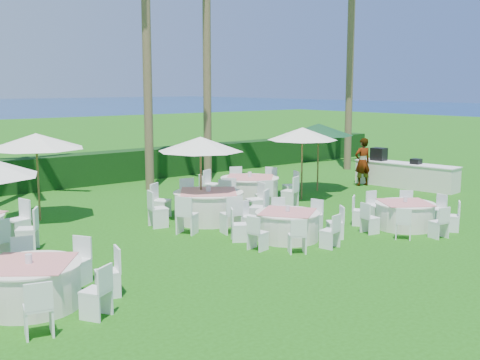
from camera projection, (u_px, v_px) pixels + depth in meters
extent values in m
plane|color=#1C500D|center=(277.00, 258.00, 13.26)|extent=(120.00, 120.00, 0.00)
cube|color=black|center=(59.00, 172.00, 22.36)|extent=(34.00, 1.00, 1.20)
cylinder|color=silver|center=(30.00, 286.00, 10.29)|extent=(1.70, 1.70, 0.74)
cylinder|color=silver|center=(29.00, 265.00, 10.24)|extent=(1.77, 1.77, 0.03)
cube|color=#D57775|center=(29.00, 263.00, 10.23)|extent=(1.92, 1.92, 0.01)
cylinder|color=silver|center=(29.00, 259.00, 10.22)|extent=(0.12, 0.12, 0.16)
cube|color=white|center=(77.00, 261.00, 11.51)|extent=(0.56, 0.56, 0.88)
cube|color=white|center=(24.00, 262.00, 11.48)|extent=(0.51, 0.51, 0.88)
cube|color=white|center=(38.00, 308.00, 9.09)|extent=(0.51, 0.51, 0.88)
cube|color=white|center=(96.00, 291.00, 9.82)|extent=(0.56, 0.56, 0.88)
cube|color=white|center=(108.00, 272.00, 10.82)|extent=(0.51, 0.51, 0.88)
cylinder|color=silver|center=(287.00, 226.00, 14.82)|extent=(1.54, 1.54, 0.67)
cylinder|color=silver|center=(288.00, 213.00, 14.76)|extent=(1.60, 1.60, 0.03)
cube|color=#D57775|center=(288.00, 212.00, 14.76)|extent=(1.73, 1.73, 0.01)
cylinder|color=silver|center=(288.00, 208.00, 14.75)|extent=(0.11, 0.11, 0.14)
cube|color=white|center=(314.00, 216.00, 15.73)|extent=(0.44, 0.44, 0.80)
cube|color=white|center=(279.00, 213.00, 15.99)|extent=(0.52, 0.52, 0.80)
cube|color=white|center=(249.00, 217.00, 15.56)|extent=(0.44, 0.44, 0.80)
cube|color=white|center=(239.00, 225.00, 14.68)|extent=(0.52, 0.52, 0.80)
cube|color=white|center=(258.00, 233.00, 13.88)|extent=(0.44, 0.44, 0.80)
cube|color=white|center=(297.00, 236.00, 13.62)|extent=(0.52, 0.52, 0.80)
cube|color=white|center=(330.00, 231.00, 14.06)|extent=(0.44, 0.44, 0.80)
cube|color=white|center=(335.00, 223.00, 14.93)|extent=(0.52, 0.52, 0.80)
cylinder|color=silver|center=(405.00, 216.00, 16.02)|extent=(1.52, 1.52, 0.66)
cylinder|color=silver|center=(405.00, 203.00, 15.97)|extent=(1.59, 1.59, 0.03)
cube|color=#D57775|center=(405.00, 202.00, 15.97)|extent=(1.70, 1.70, 0.01)
cylinder|color=silver|center=(405.00, 199.00, 15.95)|extent=(0.11, 0.11, 0.14)
cube|color=white|center=(406.00, 205.00, 17.14)|extent=(0.51, 0.51, 0.79)
cube|color=white|center=(375.00, 206.00, 17.05)|extent=(0.43, 0.43, 0.79)
cube|color=white|center=(360.00, 211.00, 16.35)|extent=(0.51, 0.51, 0.79)
cube|color=white|center=(370.00, 218.00, 15.45)|extent=(0.43, 0.43, 0.79)
cube|color=white|center=(404.00, 223.00, 14.89)|extent=(0.51, 0.51, 0.79)
cube|color=white|center=(439.00, 222.00, 14.98)|extent=(0.43, 0.43, 0.79)
cube|color=white|center=(452.00, 216.00, 15.68)|extent=(0.51, 0.51, 0.79)
cube|color=white|center=(437.00, 209.00, 16.57)|extent=(0.43, 0.43, 0.79)
cube|color=white|center=(18.00, 220.00, 14.79)|extent=(0.55, 0.55, 0.98)
cube|color=white|center=(27.00, 230.00, 13.83)|extent=(0.63, 0.63, 0.98)
cylinder|color=silver|center=(209.00, 207.00, 16.79)|extent=(1.88, 1.88, 0.82)
cylinder|color=silver|center=(208.00, 192.00, 16.72)|extent=(1.96, 1.96, 0.03)
cube|color=#D57775|center=(208.00, 191.00, 16.72)|extent=(2.12, 2.12, 0.01)
cylinder|color=silver|center=(208.00, 188.00, 16.71)|extent=(0.13, 0.13, 0.17)
cube|color=white|center=(227.00, 195.00, 18.15)|extent=(0.63, 0.63, 0.98)
cube|color=white|center=(189.00, 196.00, 18.08)|extent=(0.55, 0.55, 0.98)
cube|color=white|center=(161.00, 201.00, 17.25)|extent=(0.63, 0.63, 0.98)
cube|color=white|center=(158.00, 209.00, 16.14)|extent=(0.55, 0.55, 0.98)
cube|color=white|center=(187.00, 215.00, 15.40)|extent=(0.63, 0.63, 0.98)
cube|color=white|center=(231.00, 214.00, 15.47)|extent=(0.55, 0.55, 0.98)
cube|color=white|center=(259.00, 208.00, 16.30)|extent=(0.63, 0.63, 0.98)
cube|color=white|center=(255.00, 200.00, 17.41)|extent=(0.55, 0.55, 0.98)
cylinder|color=silver|center=(250.00, 190.00, 19.57)|extent=(1.83, 1.83, 0.79)
cylinder|color=silver|center=(250.00, 178.00, 19.51)|extent=(1.90, 1.90, 0.03)
cube|color=#D57775|center=(250.00, 177.00, 19.51)|extent=(2.09, 2.09, 0.01)
cylinder|color=silver|center=(250.00, 175.00, 19.49)|extent=(0.13, 0.13, 0.17)
cube|color=white|center=(269.00, 182.00, 20.80)|extent=(0.58, 0.58, 0.95)
cube|color=white|center=(237.00, 181.00, 20.91)|extent=(0.58, 0.58, 0.95)
cube|color=white|center=(212.00, 184.00, 20.23)|extent=(0.58, 0.58, 0.95)
cube|color=white|center=(207.00, 190.00, 19.16)|extent=(0.58, 0.58, 0.95)
cube|color=white|center=(228.00, 195.00, 18.32)|extent=(0.58, 0.58, 0.95)
cube|color=white|center=(264.00, 195.00, 18.21)|extent=(0.58, 0.58, 0.95)
cube|color=white|center=(290.00, 191.00, 18.89)|extent=(0.58, 0.58, 0.95)
cube|color=white|center=(291.00, 186.00, 19.96)|extent=(0.58, 0.58, 0.95)
cylinder|color=brown|center=(201.00, 180.00, 16.91)|extent=(0.05, 0.05, 2.27)
cone|color=white|center=(201.00, 144.00, 16.75)|extent=(2.41, 2.41, 0.41)
sphere|color=brown|center=(201.00, 139.00, 16.73)|extent=(0.09, 0.09, 0.09)
cylinder|color=brown|center=(38.00, 179.00, 16.81)|extent=(0.06, 0.06, 2.37)
cone|color=white|center=(36.00, 141.00, 16.64)|extent=(2.68, 2.68, 0.43)
sphere|color=brown|center=(36.00, 136.00, 16.62)|extent=(0.09, 0.09, 0.09)
cylinder|color=brown|center=(302.00, 165.00, 19.97)|extent=(0.06, 0.06, 2.31)
cone|color=white|center=(302.00, 134.00, 19.80)|extent=(2.31, 2.31, 0.42)
sphere|color=brown|center=(303.00, 129.00, 19.78)|extent=(0.09, 0.09, 0.09)
cylinder|color=brown|center=(318.00, 159.00, 21.58)|extent=(0.06, 0.06, 2.34)
cone|color=#0F391D|center=(319.00, 129.00, 21.42)|extent=(2.48, 2.48, 0.42)
sphere|color=brown|center=(319.00, 125.00, 21.39)|extent=(0.09, 0.09, 0.09)
cube|color=silver|center=(406.00, 176.00, 22.42)|extent=(1.27, 3.97, 0.88)
cube|color=white|center=(406.00, 164.00, 22.35)|extent=(1.32, 4.02, 0.04)
cube|color=black|center=(379.00, 154.00, 23.10)|extent=(0.50, 0.59, 0.49)
cube|color=black|center=(416.00, 161.00, 22.06)|extent=(0.38, 0.38, 0.20)
imported|color=gray|center=(363.00, 162.00, 22.75)|extent=(0.76, 0.60, 1.82)
cylinder|color=brown|center=(146.00, 20.00, 21.09)|extent=(0.32, 0.32, 12.08)
cylinder|color=brown|center=(207.00, 62.00, 23.50)|extent=(0.32, 0.32, 9.37)
cylinder|color=brown|center=(350.00, 62.00, 26.64)|extent=(0.32, 0.32, 9.60)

